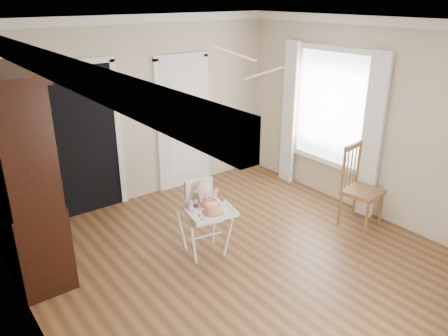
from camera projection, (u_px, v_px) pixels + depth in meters
floor at (250, 266)px, 5.09m from camera, size 5.00×5.00×0.00m
ceiling at (257, 24)px, 4.09m from camera, size 5.00×5.00×0.00m
wall_back at (142, 111)px, 6.43m from camera, size 4.50×0.00×4.50m
wall_left at (30, 221)px, 3.32m from camera, size 0.00×5.00×5.00m
wall_right at (379, 123)px, 5.86m from camera, size 0.00×5.00×5.00m
crown_molding at (256, 30)px, 4.11m from camera, size 4.50×5.00×0.12m
doorway at (85, 138)px, 6.00m from camera, size 1.06×0.05×2.22m
closet_door at (184, 125)px, 6.93m from camera, size 0.96×0.09×2.13m
window_right at (329, 116)px, 6.43m from camera, size 0.13×1.84×2.30m
high_chair at (204, 210)px, 5.15m from camera, size 0.65×0.76×0.94m
baby at (203, 200)px, 5.12m from camera, size 0.26×0.23×0.41m
cake at (213, 208)px, 4.92m from camera, size 0.24×0.24×0.11m
sippy_cup at (190, 206)px, 4.94m from camera, size 0.07×0.07×0.17m
china_cabinet at (21, 178)px, 4.62m from camera, size 0.60×1.36×2.29m
dining_chair at (360, 189)px, 5.86m from camera, size 0.51×0.51×1.12m
streamer at (235, 54)px, 4.64m from camera, size 0.29×0.43×0.15m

